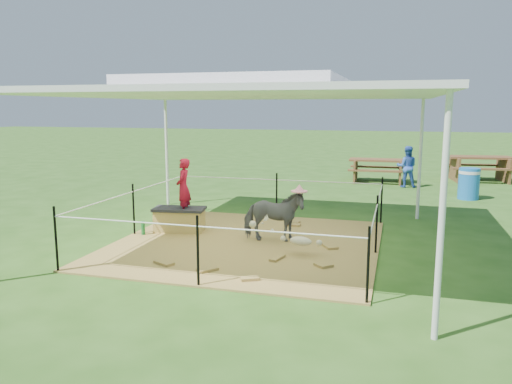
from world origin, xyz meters
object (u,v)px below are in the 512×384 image
(woman, at_px, (183,182))
(trash_barrel, at_px, (469,184))
(foal, at_px, (301,239))
(picnic_table_near, at_px, (378,171))
(straw_bale, at_px, (180,221))
(distant_person, at_px, (407,167))
(green_bottle, at_px, (143,228))
(pony, at_px, (273,216))
(picnic_table_far, at_px, (479,169))

(woman, distance_m, trash_barrel, 7.96)
(foal, bearing_deg, picnic_table_near, 95.12)
(straw_bale, height_order, woman, woman)
(picnic_table_near, distance_m, distant_person, 1.26)
(green_bottle, distance_m, foal, 3.18)
(woman, bearing_deg, picnic_table_near, 148.07)
(distant_person, bearing_deg, trash_barrel, 132.20)
(pony, bearing_deg, foal, -147.02)
(distant_person, bearing_deg, straw_bale, 56.99)
(woman, xyz_separation_m, foal, (2.49, -0.94, -0.70))
(woman, height_order, picnic_table_near, woman)
(picnic_table_far, relative_size, distant_person, 1.57)
(pony, bearing_deg, straw_bale, 73.87)
(straw_bale, bearing_deg, picnic_table_far, 53.82)
(straw_bale, distance_m, pony, 1.98)
(trash_barrel, bearing_deg, green_bottle, -137.61)
(straw_bale, height_order, foal, foal)
(green_bottle, relative_size, distant_person, 0.20)
(woman, xyz_separation_m, trash_barrel, (5.79, 5.43, -0.58))
(picnic_table_far, bearing_deg, distant_person, -146.53)
(woman, bearing_deg, distant_person, 140.03)
(straw_bale, distance_m, picnic_table_far, 11.25)
(woman, relative_size, trash_barrel, 1.34)
(green_bottle, bearing_deg, foal, -8.84)
(straw_bale, height_order, trash_barrel, trash_barrel)
(trash_barrel, relative_size, picnic_table_near, 0.46)
(trash_barrel, distance_m, picnic_table_far, 3.72)
(pony, bearing_deg, green_bottle, 85.66)
(pony, relative_size, picnic_table_near, 0.61)
(green_bottle, bearing_deg, trash_barrel, 42.39)
(straw_bale, relative_size, distant_person, 0.74)
(straw_bale, height_order, green_bottle, straw_bale)
(trash_barrel, xyz_separation_m, picnic_table_far, (0.75, 3.65, -0.00))
(pony, distance_m, distant_person, 7.68)
(green_bottle, relative_size, pony, 0.23)
(foal, bearing_deg, straw_bale, 170.58)
(woman, bearing_deg, pony, 73.56)
(woman, relative_size, picnic_table_near, 0.61)
(distant_person, bearing_deg, green_bottle, 55.49)
(trash_barrel, height_order, distant_person, distant_person)
(foal, distance_m, distant_person, 8.20)
(trash_barrel, height_order, picnic_table_near, trash_barrel)
(foal, relative_size, picnic_table_near, 0.53)
(picnic_table_near, xyz_separation_m, distant_person, (0.89, -0.85, 0.25))
(woman, distance_m, picnic_table_far, 11.20)
(straw_bale, xyz_separation_m, foal, (2.59, -0.94, 0.06))
(woman, xyz_separation_m, picnic_table_far, (6.54, 9.08, -0.59))
(pony, bearing_deg, trash_barrel, -44.04)
(pony, relative_size, trash_barrel, 1.33)
(picnic_table_near, bearing_deg, distant_person, -44.26)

